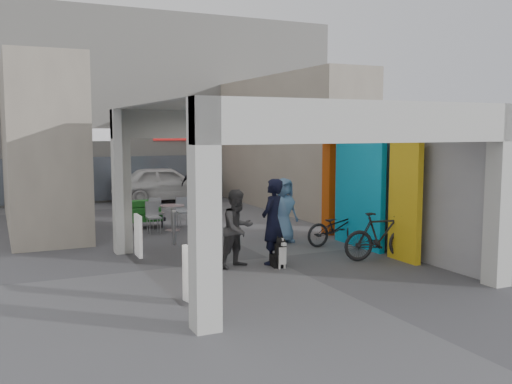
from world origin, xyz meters
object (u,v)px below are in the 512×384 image
man_crates (194,184)px  white_van (166,184)px  border_collie (279,255)px  bicycle_rear (381,236)px  produce_stand (143,217)px  bicycle_front (337,227)px  man_back_turned (238,228)px  man_elderly (284,210)px  man_with_dog (273,222)px  cafe_set (166,219)px

man_crates → white_van: (-0.65, 1.87, -0.12)m
border_collie → white_van: 12.34m
border_collie → white_van: white_van is taller
border_collie → white_van: bearing=92.9°
man_crates → bicycle_rear: 10.78m
bicycle_rear → white_van: bearing=15.1°
produce_stand → bicycle_front: size_ratio=0.69×
bicycle_front → man_crates: bearing=3.8°
produce_stand → bicycle_rear: bearing=-76.8°
man_back_turned → bicycle_rear: size_ratio=0.92×
man_elderly → bicycle_rear: (1.12, -2.75, -0.31)m
produce_stand → bicycle_rear: 7.73m
border_collie → man_with_dog: (0.02, 0.38, 0.68)m
produce_stand → man_crates: 5.16m
produce_stand → white_van: bearing=50.1°
man_back_turned → white_van: size_ratio=0.39×
cafe_set → bicycle_front: bearing=-50.4°
produce_stand → man_elderly: man_elderly is taller
man_crates → bicycle_rear: size_ratio=0.93×
cafe_set → bicycle_front: 5.41m
produce_stand → border_collie: bearing=-94.6°
border_collie → man_back_turned: size_ratio=0.42×
man_back_turned → bicycle_front: (3.30, 1.11, -0.38)m
bicycle_rear → man_with_dog: bearing=82.4°
man_with_dog → bicycle_front: 2.77m
man_crates → cafe_set: bearing=70.1°
man_elderly → man_crates: (0.19, 7.99, -0.00)m
man_back_turned → man_elderly: man_elderly is taller
produce_stand → bicycle_rear: bicycle_rear is taller
produce_stand → man_with_dog: bearing=-93.6°
man_back_turned → man_elderly: size_ratio=0.99×
produce_stand → bicycle_rear: (3.99, -6.62, 0.23)m
white_van → man_elderly: bearing=-171.5°
man_elderly → produce_stand: bearing=111.2°
man_back_turned → bicycle_front: 3.50m
man_with_dog → man_crates: (1.54, 10.05, -0.10)m
border_collie → bicycle_front: bearing=38.8°
produce_stand → man_back_turned: 5.94m
man_elderly → bicycle_front: (1.12, -0.90, -0.39)m
white_van → bicycle_rear: bearing=-167.0°
bicycle_front → white_van: 10.88m
produce_stand → man_back_turned: man_back_turned is taller
man_back_turned → cafe_set: bearing=71.5°
cafe_set → bicycle_rear: (3.45, -6.01, 0.23)m
man_elderly → white_van: size_ratio=0.39×
man_with_dog → bicycle_front: bearing=165.3°
man_with_dog → man_elderly: bearing=-163.2°
produce_stand → bicycle_front: (3.99, -4.77, 0.15)m
white_van → man_back_turned: bearing=177.6°
cafe_set → man_back_turned: 5.30m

